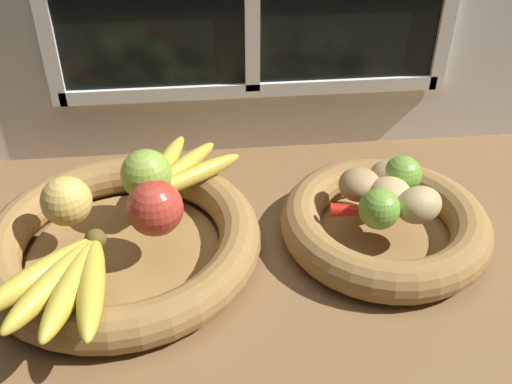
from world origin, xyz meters
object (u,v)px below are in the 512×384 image
at_px(banana_bunch_front, 64,281).
at_px(chili_pepper, 384,212).
at_px(lime_near, 379,209).
at_px(potato_small, 419,205).
at_px(apple_red_right, 155,208).
at_px(apple_golden_left, 67,201).
at_px(potato_large, 389,194).
at_px(apple_green_back, 146,175).
at_px(fruit_bowl_right, 384,224).
at_px(potato_oblong, 359,185).
at_px(lime_far, 402,175).
at_px(potato_back, 394,177).
at_px(fruit_bowl_left, 123,241).
at_px(banana_bunch_back, 179,170).

distance_m(banana_bunch_front, chili_pepper, 0.43).
bearing_deg(lime_near, potato_small, 6.67).
bearing_deg(potato_small, apple_red_right, 178.01).
bearing_deg(apple_golden_left, potato_large, -1.71).
relative_size(apple_green_back, apple_red_right, 0.98).
xyz_separation_m(banana_bunch_front, potato_small, (0.46, 0.09, 0.01)).
relative_size(fruit_bowl_right, apple_green_back, 4.11).
distance_m(potato_oblong, lime_far, 0.07).
bearing_deg(lime_far, apple_red_right, -170.68).
relative_size(fruit_bowl_right, banana_bunch_front, 1.62).
bearing_deg(potato_back, potato_large, -114.44).
height_order(fruit_bowl_left, potato_back, potato_back).
bearing_deg(lime_near, potato_oblong, 98.65).
height_order(banana_bunch_front, lime_near, lime_near).
height_order(fruit_bowl_right, apple_golden_left, apple_golden_left).
bearing_deg(apple_green_back, potato_back, -3.09).
xyz_separation_m(fruit_bowl_left, potato_large, (0.37, -0.00, 0.05)).
height_order(apple_red_right, potato_small, apple_red_right).
height_order(apple_golden_left, lime_near, apple_golden_left).
bearing_deg(apple_red_right, potato_back, 10.43).
xyz_separation_m(banana_bunch_front, chili_pepper, (0.41, 0.10, -0.01)).
distance_m(potato_large, lime_far, 0.05).
height_order(fruit_bowl_left, apple_red_right, apple_red_right).
bearing_deg(apple_red_right, fruit_bowl_left, 159.58).
bearing_deg(potato_oblong, banana_bunch_back, 163.44).
relative_size(apple_golden_left, banana_bunch_back, 0.38).
bearing_deg(fruit_bowl_right, apple_golden_left, 178.29).
bearing_deg(potato_large, apple_green_back, 169.45).
bearing_deg(potato_large, lime_far, 52.13).
relative_size(apple_green_back, apple_golden_left, 1.07).
xyz_separation_m(banana_bunch_front, lime_near, (0.40, 0.08, 0.01)).
relative_size(apple_green_back, chili_pepper, 0.50).
bearing_deg(apple_golden_left, potato_small, -5.42).
bearing_deg(fruit_bowl_right, lime_far, 52.13).
distance_m(potato_large, potato_oblong, 0.05).
bearing_deg(lime_far, apple_green_back, 176.19).
xyz_separation_m(potato_small, lime_near, (-0.06, -0.01, 0.00)).
bearing_deg(fruit_bowl_left, chili_pepper, -3.53).
bearing_deg(chili_pepper, apple_green_back, 174.67).
bearing_deg(potato_large, banana_bunch_front, -163.90).
bearing_deg(potato_oblong, potato_back, 15.95).
xyz_separation_m(banana_bunch_back, potato_oblong, (0.26, -0.08, 0.01)).
bearing_deg(apple_golden_left, apple_green_back, 25.53).
xyz_separation_m(apple_golden_left, lime_far, (0.47, 0.03, -0.01)).
bearing_deg(fruit_bowl_left, fruit_bowl_right, -0.00).
height_order(potato_oblong, lime_far, lime_far).
bearing_deg(banana_bunch_front, lime_far, 19.49).
xyz_separation_m(apple_green_back, banana_bunch_back, (0.04, 0.04, -0.02)).
relative_size(potato_back, lime_near, 1.26).
relative_size(fruit_bowl_left, chili_pepper, 2.62).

